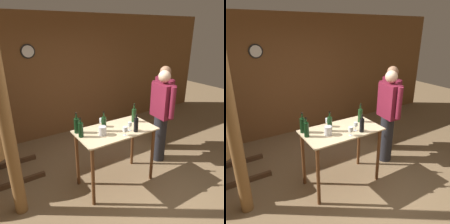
% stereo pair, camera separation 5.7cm
% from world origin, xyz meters
% --- Properties ---
extents(ground_plane, '(14.00, 14.00, 0.00)m').
position_xyz_m(ground_plane, '(0.00, 0.00, 0.00)').
color(ground_plane, brown).
extents(back_wall, '(8.40, 0.08, 2.70)m').
position_xyz_m(back_wall, '(-0.00, 2.75, 1.35)').
color(back_wall, brown).
rests_on(back_wall, ground_plane).
extents(tasting_table, '(1.19, 0.65, 0.95)m').
position_xyz_m(tasting_table, '(-0.08, 0.53, 0.76)').
color(tasting_table, beige).
rests_on(tasting_table, ground_plane).
extents(wooden_post, '(0.16, 0.16, 2.70)m').
position_xyz_m(wooden_post, '(-1.51, 0.70, 1.35)').
color(wooden_post, brown).
rests_on(wooden_post, ground_plane).
extents(wine_bottle_far_left, '(0.07, 0.07, 0.29)m').
position_xyz_m(wine_bottle_far_left, '(-0.62, 0.59, 1.06)').
color(wine_bottle_far_left, black).
rests_on(wine_bottle_far_left, tasting_table).
extents(wine_bottle_left, '(0.08, 0.08, 0.31)m').
position_xyz_m(wine_bottle_left, '(-0.61, 0.74, 1.06)').
color(wine_bottle_left, black).
rests_on(wine_bottle_left, tasting_table).
extents(wine_bottle_center, '(0.07, 0.07, 0.31)m').
position_xyz_m(wine_bottle_center, '(-0.25, 0.58, 1.06)').
color(wine_bottle_center, '#193819').
rests_on(wine_bottle_center, tasting_table).
extents(wine_bottle_right, '(0.07, 0.07, 0.28)m').
position_xyz_m(wine_bottle_right, '(0.14, 0.31, 1.06)').
color(wine_bottle_right, black).
rests_on(wine_bottle_right, tasting_table).
extents(wine_bottle_far_right, '(0.07, 0.07, 0.31)m').
position_xyz_m(wine_bottle_far_right, '(0.34, 0.62, 1.06)').
color(wine_bottle_far_right, '#193819').
rests_on(wine_bottle_far_right, tasting_table).
extents(wine_glass_near_left, '(0.07, 0.07, 0.13)m').
position_xyz_m(wine_glass_near_left, '(-0.20, 0.73, 1.04)').
color(wine_glass_near_left, silver).
rests_on(wine_glass_near_left, tasting_table).
extents(wine_glass_near_center, '(0.07, 0.07, 0.13)m').
position_xyz_m(wine_glass_near_center, '(-0.07, 0.30, 1.04)').
color(wine_glass_near_center, silver).
rests_on(wine_glass_near_center, tasting_table).
extents(wine_glass_near_right, '(0.06, 0.06, 0.13)m').
position_xyz_m(wine_glass_near_right, '(0.08, 0.39, 1.04)').
color(wine_glass_near_right, silver).
rests_on(wine_glass_near_right, tasting_table).
extents(ice_bucket, '(0.11, 0.11, 0.13)m').
position_xyz_m(ice_bucket, '(-0.33, 0.49, 1.01)').
color(ice_bucket, silver).
rests_on(ice_bucket, tasting_table).
extents(person_host, '(0.34, 0.56, 1.72)m').
position_xyz_m(person_host, '(1.32, 0.96, 0.91)').
color(person_host, '#B7AD93').
rests_on(person_host, ground_plane).
extents(person_visitor_with_scarf, '(0.25, 0.59, 1.72)m').
position_xyz_m(person_visitor_with_scarf, '(0.99, 0.66, 0.91)').
color(person_visitor_with_scarf, '#232328').
rests_on(person_visitor_with_scarf, ground_plane).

